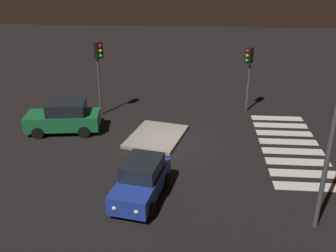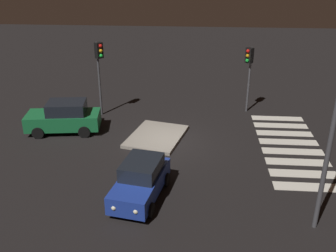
{
  "view_description": "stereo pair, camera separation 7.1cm",
  "coord_description": "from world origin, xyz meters",
  "px_view_note": "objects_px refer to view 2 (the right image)",
  "views": [
    {
      "loc": [
        -19.0,
        -1.47,
        9.36
      ],
      "look_at": [
        0.0,
        0.0,
        1.0
      ],
      "focal_mm": 40.68,
      "sensor_mm": 36.0,
      "label": 1
    },
    {
      "loc": [
        -18.99,
        -1.54,
        9.36
      ],
      "look_at": [
        0.0,
        0.0,
        1.0
      ],
      "focal_mm": 40.68,
      "sensor_mm": 36.0,
      "label": 2
    }
  ],
  "objects_px": {
    "car_green": "(64,117)",
    "traffic_island": "(156,136)",
    "traffic_light_east": "(249,64)",
    "car_blue": "(141,180)",
    "traffic_light_north": "(99,61)"
  },
  "relations": [
    {
      "from": "car_blue",
      "to": "traffic_light_east",
      "type": "relative_size",
      "value": 0.93
    },
    {
      "from": "car_green",
      "to": "traffic_island",
      "type": "bearing_deg",
      "value": 167.34
    },
    {
      "from": "traffic_island",
      "to": "car_blue",
      "type": "xyz_separation_m",
      "value": [
        -5.9,
        0.01,
        0.73
      ]
    },
    {
      "from": "traffic_island",
      "to": "traffic_light_east",
      "type": "height_order",
      "value": "traffic_light_east"
    },
    {
      "from": "car_blue",
      "to": "traffic_light_north",
      "type": "bearing_deg",
      "value": -146.59
    },
    {
      "from": "traffic_island",
      "to": "traffic_light_east",
      "type": "relative_size",
      "value": 1.0
    },
    {
      "from": "traffic_island",
      "to": "car_blue",
      "type": "relative_size",
      "value": 1.07
    },
    {
      "from": "car_green",
      "to": "car_blue",
      "type": "bearing_deg",
      "value": 122.79
    },
    {
      "from": "traffic_island",
      "to": "traffic_light_north",
      "type": "xyz_separation_m",
      "value": [
        3.19,
        3.87,
        3.5
      ]
    },
    {
      "from": "traffic_island",
      "to": "car_green",
      "type": "height_order",
      "value": "car_green"
    },
    {
      "from": "car_green",
      "to": "traffic_light_east",
      "type": "relative_size",
      "value": 1.03
    },
    {
      "from": "traffic_island",
      "to": "car_green",
      "type": "distance_m",
      "value": 5.55
    },
    {
      "from": "car_green",
      "to": "traffic_light_north",
      "type": "relative_size",
      "value": 0.93
    },
    {
      "from": "traffic_island",
      "to": "traffic_light_north",
      "type": "distance_m",
      "value": 6.12
    },
    {
      "from": "car_green",
      "to": "traffic_light_east",
      "type": "xyz_separation_m",
      "value": [
        4.1,
        -10.94,
        2.35
      ]
    }
  ]
}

